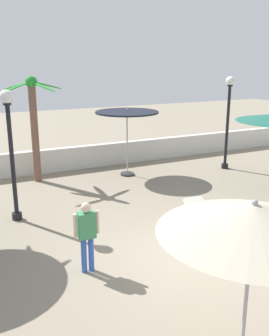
# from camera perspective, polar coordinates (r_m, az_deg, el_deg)

# --- Properties ---
(ground_plane) EXTENTS (56.00, 56.00, 0.00)m
(ground_plane) POSITION_cam_1_polar(r_m,az_deg,el_deg) (9.20, 8.28, -12.95)
(ground_plane) COLOR gray
(boundary_wall) EXTENTS (25.20, 0.30, 0.94)m
(boundary_wall) POSITION_cam_1_polar(r_m,az_deg,el_deg) (16.16, -8.53, 1.52)
(boundary_wall) COLOR silver
(boundary_wall) RESTS_ON ground_plane
(patio_umbrella_0) EXTENTS (2.41, 2.41, 2.61)m
(patio_umbrella_0) POSITION_cam_1_polar(r_m,az_deg,el_deg) (14.73, -1.12, 7.61)
(patio_umbrella_0) COLOR #333338
(patio_umbrella_0) RESTS_ON ground_plane
(patio_umbrella_2) EXTENTS (2.33, 2.33, 2.81)m
(patio_umbrella_2) POSITION_cam_1_polar(r_m,az_deg,el_deg) (4.83, 17.17, -7.39)
(patio_umbrella_2) COLOR #333338
(patio_umbrella_2) RESTS_ON ground_plane
(palm_tree_0) EXTENTS (2.30, 2.29, 3.85)m
(palm_tree_0) POSITION_cam_1_polar(r_m,az_deg,el_deg) (14.43, -14.74, 7.55)
(palm_tree_0) COLOR brown
(palm_tree_0) RESTS_ON ground_plane
(lamp_post_0) EXTENTS (0.37, 0.37, 3.65)m
(lamp_post_0) POSITION_cam_1_polar(r_m,az_deg,el_deg) (10.92, -17.90, 3.84)
(lamp_post_0) COLOR black
(lamp_post_0) RESTS_ON ground_plane
(lamp_post_1) EXTENTS (0.36, 0.36, 3.76)m
(lamp_post_1) POSITION_cam_1_polar(r_m,az_deg,el_deg) (16.14, 13.70, 7.79)
(lamp_post_1) COLOR black
(lamp_post_1) RESTS_ON ground_plane
(lounge_chair_0) EXTENTS (0.73, 1.92, 0.84)m
(lounge_chair_0) POSITION_cam_1_polar(r_m,az_deg,el_deg) (9.94, 11.02, -8.27)
(lounge_chair_0) COLOR #B7B7BC
(lounge_chair_0) RESTS_ON ground_plane
(guest_1) EXTENTS (0.56, 0.26, 1.57)m
(guest_1) POSITION_cam_1_polar(r_m,az_deg,el_deg) (8.21, -7.10, -9.20)
(guest_1) COLOR #3359B2
(guest_1) RESTS_ON ground_plane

